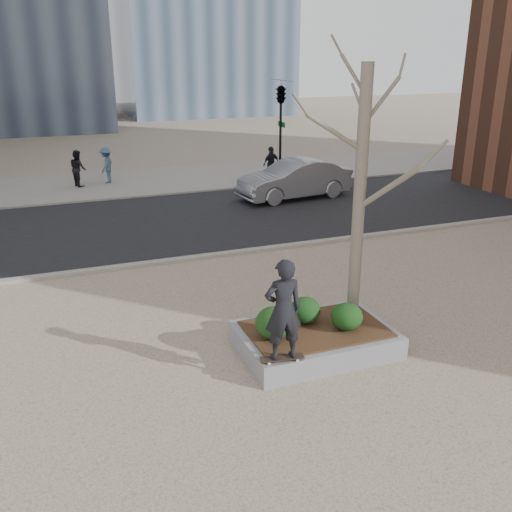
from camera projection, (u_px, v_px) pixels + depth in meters
name	position (u px, v px, depth m)	size (l,w,h in m)	color
ground	(269.00, 359.00, 11.12)	(120.00, 120.00, 0.00)	tan
street	(161.00, 223.00, 19.90)	(60.00, 8.00, 0.02)	black
far_sidewalk	(129.00, 182.00, 26.05)	(60.00, 6.00, 0.02)	gray
planter	(315.00, 340.00, 11.38)	(3.00, 2.00, 0.45)	gray
planter_mulch	(316.00, 329.00, 11.30)	(2.70, 1.70, 0.04)	#382314
sycamore_tree	(362.00, 156.00, 10.78)	(2.80, 2.80, 6.60)	gray
shrub_left	(274.00, 323.00, 10.83)	(0.72, 0.72, 0.61)	#173B12
shrub_middle	(305.00, 310.00, 11.46)	(0.62, 0.62, 0.53)	black
shrub_right	(347.00, 316.00, 11.17)	(0.63, 0.63, 0.54)	black
skateboard	(282.00, 359.00, 10.16)	(0.78, 0.20, 0.07)	black
skateboarder	(283.00, 310.00, 9.83)	(0.68, 0.45, 1.86)	black
car_silver	(294.00, 179.00, 22.98)	(1.63, 4.67, 1.54)	gray
car_third	(500.00, 163.00, 26.87)	(1.88, 4.62, 1.34)	#555761
pedestrian_a	(78.00, 168.00, 25.00)	(0.77, 0.60, 1.59)	black
pedestrian_b	(107.00, 165.00, 25.61)	(1.04, 0.60, 1.61)	#405974
pedestrian_c	(271.00, 164.00, 26.10)	(0.91, 0.38, 1.56)	black
traffic_light_far	(280.00, 132.00, 25.38)	(0.60, 2.48, 4.50)	black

